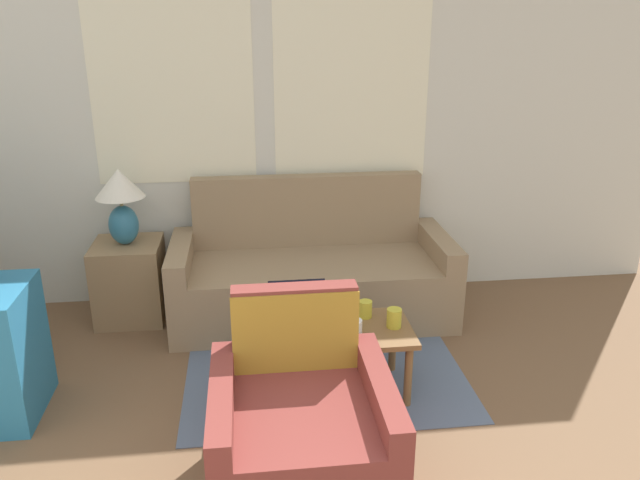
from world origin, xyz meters
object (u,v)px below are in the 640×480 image
at_px(couch, 311,276).
at_px(coffee_table, 329,338).
at_px(table_lamp, 121,198).
at_px(laptop, 299,318).
at_px(cup_white, 394,318).
at_px(cup_navy, 365,309).
at_px(cup_yellow, 354,327).
at_px(armchair, 301,434).

height_order(couch, coffee_table, couch).
bearing_deg(table_lamp, laptop, -43.76).
bearing_deg(couch, cup_white, -71.31).
relative_size(cup_navy, cup_white, 0.92).
xyz_separation_m(couch, cup_yellow, (0.11, -1.07, 0.15)).
xyz_separation_m(laptop, cup_yellow, (0.29, -0.11, -0.02)).
relative_size(armchair, laptop, 2.71).
relative_size(cup_navy, cup_yellow, 1.08).
height_order(armchair, cup_yellow, armchair).
bearing_deg(cup_white, armchair, -128.88).
bearing_deg(coffee_table, cup_white, -1.83).
height_order(laptop, cup_white, laptop).
distance_m(cup_navy, cup_yellow, 0.21).
xyz_separation_m(coffee_table, cup_yellow, (0.12, -0.06, 0.09)).
bearing_deg(cup_yellow, couch, 96.09).
height_order(armchair, cup_navy, armchair).
bearing_deg(table_lamp, coffee_table, -41.18).
xyz_separation_m(couch, armchair, (-0.23, -1.75, -0.00)).
distance_m(table_lamp, laptop, 1.57).
xyz_separation_m(armchair, table_lamp, (-1.03, 1.83, 0.60)).
xyz_separation_m(couch, cup_navy, (0.21, -0.89, 0.16)).
bearing_deg(cup_yellow, laptop, 159.32).
height_order(coffee_table, cup_navy, cup_navy).
height_order(table_lamp, coffee_table, table_lamp).
bearing_deg(couch, armchair, -97.63).
bearing_deg(cup_yellow, table_lamp, 140.11).
distance_m(couch, coffee_table, 1.02).
distance_m(armchair, table_lamp, 2.19).
distance_m(laptop, cup_white, 0.53).
relative_size(table_lamp, coffee_table, 0.57).
xyz_separation_m(couch, laptop, (-0.18, -0.96, 0.17)).
relative_size(armchair, cup_white, 8.04).
bearing_deg(coffee_table, table_lamp, 138.82).
bearing_deg(coffee_table, couch, 89.42).
bearing_deg(armchair, cup_navy, 62.47).
height_order(cup_yellow, cup_white, cup_white).
height_order(cup_navy, cup_yellow, cup_navy).
bearing_deg(cup_white, cup_navy, 134.42).
xyz_separation_m(armchair, cup_white, (0.58, 0.72, 0.17)).
xyz_separation_m(coffee_table, cup_white, (0.36, -0.01, 0.10)).
relative_size(laptop, cup_navy, 3.22).
bearing_deg(table_lamp, cup_yellow, -39.89).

